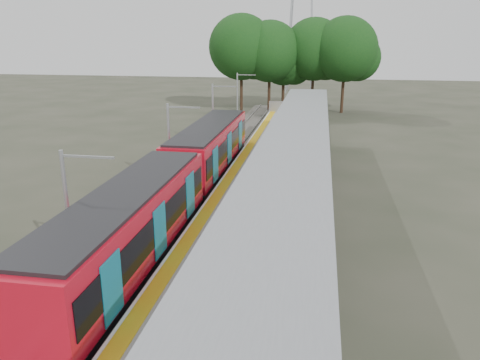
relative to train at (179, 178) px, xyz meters
name	(u,v)px	position (x,y,z in m)	size (l,w,h in m)	color
trackbed	(203,184)	(0.00, 4.96, -1.93)	(3.00, 70.00, 0.24)	#59544C
platform	(273,182)	(4.50, 4.96, -1.55)	(6.00, 50.00, 1.00)	gray
tactile_strip	(233,172)	(1.95, 4.96, -1.04)	(0.60, 50.00, 0.02)	gold
end_fence	(296,107)	(4.50, 29.91, -0.45)	(6.00, 0.10, 1.20)	#9EA0A5
train	(179,178)	(0.00, 0.00, 0.00)	(2.74, 27.60, 3.62)	black
canopy	(297,138)	(6.11, 1.14, 2.15)	(3.27, 38.00, 3.66)	#9EA0A5
tree_cluster	(291,51)	(3.30, 37.03, 5.43)	(20.46, 10.07, 11.91)	#382316
catenary_masts	(170,144)	(-1.72, 3.96, 0.86)	(2.08, 48.16, 5.40)	#9EA0A5
bench_near	(302,264)	(6.85, -7.83, -0.47)	(0.75, 1.68, 1.11)	#0F134F
bench_mid	(297,165)	(5.94, 5.64, -0.52)	(0.47, 1.48, 1.00)	#0F134F
bench_far	(312,164)	(6.89, 5.84, -0.52)	(0.53, 1.49, 1.00)	#0F134F
info_pillar_near	(275,232)	(5.70, -5.88, -0.18)	(0.46, 0.46, 2.02)	beige
info_pillar_far	(302,134)	(5.92, 13.53, -0.17)	(0.46, 0.46, 2.03)	beige
litter_bin	(298,190)	(6.27, 0.77, -0.61)	(0.44, 0.44, 0.89)	#9EA0A5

